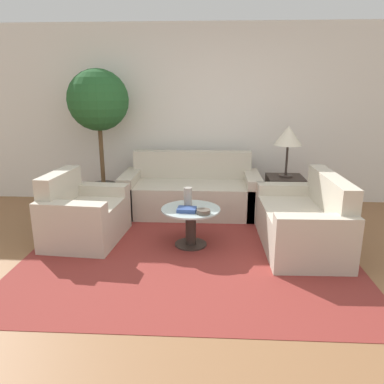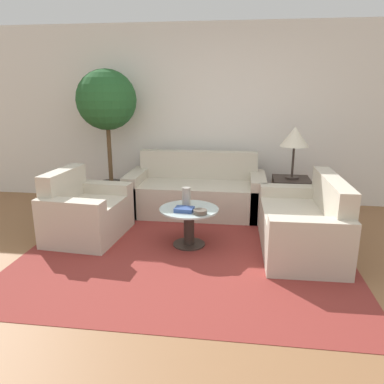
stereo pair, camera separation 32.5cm
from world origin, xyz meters
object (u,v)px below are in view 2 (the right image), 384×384
loveseat (306,226)px  table_lamp (295,138)px  book_stack (184,209)px  coffee_table (189,222)px  vase (186,198)px  armchair (84,214)px  potted_plant (107,107)px  bowl (200,212)px  sofa_main (196,193)px

loveseat → table_lamp: (-0.05, 1.05, 0.81)m
table_lamp → book_stack: table_lamp is taller
coffee_table → vase: (-0.03, 0.02, 0.27)m
loveseat → vase: size_ratio=6.12×
vase → book_stack: bearing=-92.0°
armchair → potted_plant: 1.68m
book_stack → armchair: bearing=175.1°
book_stack → bowl: bearing=-17.2°
sofa_main → bowl: 1.39m
loveseat → table_lamp: table_lamp is taller
bowl → potted_plant: bearing=135.0°
loveseat → bowl: 1.16m
potted_plant → book_stack: size_ratio=9.33×
table_lamp → bowl: table_lamp is taller
coffee_table → table_lamp: (1.22, 1.09, 0.81)m
sofa_main → book_stack: sofa_main is taller
coffee_table → book_stack: 0.21m
armchair → coffee_table: size_ratio=1.59×
table_lamp → vase: (-1.25, -1.07, -0.54)m
sofa_main → loveseat: sofa_main is taller
coffee_table → book_stack: bearing=-109.6°
coffee_table → table_lamp: 1.82m
coffee_table → potted_plant: (-1.35, 1.31, 1.16)m
coffee_table → vase: bearing=143.8°
armchair → bowl: bearing=-96.6°
coffee_table → vase: 0.27m
bowl → armchair: bearing=168.7°
vase → book_stack: 0.16m
table_lamp → potted_plant: (-2.57, 0.22, 0.36)m
sofa_main → potted_plant: (-1.29, 0.13, 1.17)m
sofa_main → vase: size_ratio=8.23×
armchair → sofa_main: bearing=-43.6°
armchair → table_lamp: bearing=-63.7°
sofa_main → table_lamp: bearing=-4.2°
sofa_main → coffee_table: (0.06, -1.18, 0.00)m
table_lamp → potted_plant: size_ratio=0.35×
loveseat → table_lamp: size_ratio=2.06×
loveseat → bowl: loveseat is taller
sofa_main → loveseat: 1.75m
sofa_main → book_stack: size_ratio=8.98×
armchair → table_lamp: (2.49, 0.98, 0.81)m
sofa_main → book_stack: (0.02, -1.29, 0.18)m
armchair → table_lamp: size_ratio=1.52×
loveseat → book_stack: loveseat is taller
armchair → loveseat: (2.53, -0.07, 0.00)m
loveseat → coffee_table: loveseat is taller
loveseat → vase: loveseat is taller
potted_plant → vase: bearing=-44.4°
coffee_table → bowl: 0.29m
potted_plant → vase: (1.31, -1.29, -0.90)m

